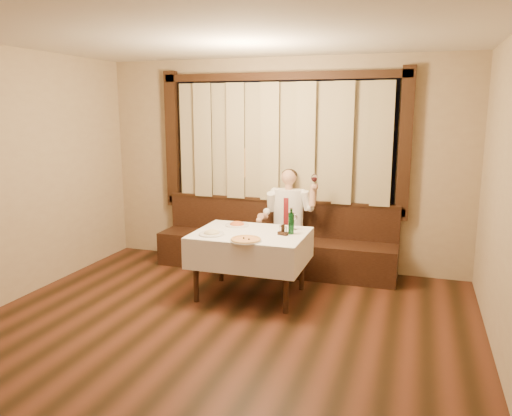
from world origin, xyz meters
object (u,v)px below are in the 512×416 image
(pizza, at_px, (246,240))
(green_bottle, at_px, (291,223))
(banquette, at_px, (275,247))
(pasta_red, at_px, (237,223))
(cruet_caddy, at_px, (283,231))
(seated_man, at_px, (287,213))
(pasta_cream, at_px, (212,231))
(dining_table, at_px, (251,241))

(pizza, relative_size, green_bottle, 1.14)
(pizza, bearing_deg, banquette, 93.10)
(banquette, relative_size, green_bottle, 10.76)
(pasta_red, distance_m, cruet_caddy, 0.69)
(seated_man, bearing_deg, pasta_cream, -115.61)
(pizza, bearing_deg, seated_man, 85.08)
(dining_table, bearing_deg, green_bottle, 8.79)
(pizza, height_order, green_bottle, green_bottle)
(pasta_cream, bearing_deg, cruet_caddy, 17.20)
(green_bottle, height_order, seated_man, seated_man)
(banquette, height_order, dining_table, banquette)
(dining_table, xyz_separation_m, pizza, (0.08, -0.38, 0.12))
(seated_man, bearing_deg, green_bottle, -72.86)
(banquette, bearing_deg, cruet_caddy, -69.59)
(green_bottle, height_order, cruet_caddy, green_bottle)
(pizza, relative_size, pasta_red, 1.21)
(cruet_caddy, bearing_deg, pizza, -113.93)
(dining_table, relative_size, green_bottle, 4.27)
(banquette, bearing_deg, pasta_red, -108.48)
(pasta_red, distance_m, seated_man, 0.81)
(pasta_red, distance_m, pasta_cream, 0.51)
(banquette, relative_size, pasta_red, 11.39)
(banquette, distance_m, pasta_cream, 1.41)
(green_bottle, bearing_deg, pizza, -130.13)
(pizza, bearing_deg, pasta_red, 117.71)
(banquette, bearing_deg, seated_man, -25.08)
(pasta_cream, xyz_separation_m, green_bottle, (0.83, 0.31, 0.09))
(cruet_caddy, bearing_deg, green_bottle, 63.17)
(dining_table, distance_m, green_bottle, 0.52)
(pizza, xyz_separation_m, pasta_red, (-0.33, 0.63, 0.02))
(pizza, bearing_deg, dining_table, 101.30)
(dining_table, bearing_deg, pasta_red, 135.35)
(green_bottle, relative_size, cruet_caddy, 2.42)
(pasta_red, xyz_separation_m, green_bottle, (0.71, -0.18, 0.09))
(seated_man, bearing_deg, dining_table, -101.43)
(green_bottle, bearing_deg, pasta_red, 165.56)
(pasta_red, height_order, green_bottle, green_bottle)
(dining_table, height_order, green_bottle, green_bottle)
(cruet_caddy, relative_size, seated_man, 0.09)
(pasta_cream, xyz_separation_m, seated_man, (0.56, 1.18, 0.01))
(banquette, height_order, green_bottle, green_bottle)
(pasta_red, height_order, pasta_cream, pasta_cream)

